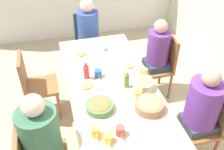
# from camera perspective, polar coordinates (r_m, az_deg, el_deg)

# --- Properties ---
(ground_plane) EXTENTS (6.15, 6.15, 0.00)m
(ground_plane) POSITION_cam_1_polar(r_m,az_deg,el_deg) (3.27, -0.00, -12.26)
(ground_plane) COLOR tan
(dining_table) EXTENTS (2.19, 0.93, 0.72)m
(dining_table) POSITION_cam_1_polar(r_m,az_deg,el_deg) (2.81, -0.00, -3.59)
(dining_table) COLOR beige
(dining_table) RESTS_ON ground_plane
(chair_0) EXTENTS (0.40, 0.40, 0.90)m
(chair_0) POSITION_cam_1_polar(r_m,az_deg,el_deg) (3.28, -16.99, -1.71)
(chair_0) COLOR #946139
(chair_0) RESTS_ON ground_plane
(chair_1) EXTENTS (0.40, 0.40, 0.90)m
(chair_1) POSITION_cam_1_polar(r_m,az_deg,el_deg) (3.55, 11.01, 2.66)
(chair_1) COLOR olive
(chair_1) RESTS_ON ground_plane
(person_1) EXTENTS (0.30, 0.30, 1.15)m
(person_1) POSITION_cam_1_polar(r_m,az_deg,el_deg) (3.42, 9.94, 4.86)
(person_1) COLOR #343746
(person_1) RESTS_ON ground_plane
(chair_2) EXTENTS (0.40, 0.40, 0.90)m
(chair_2) POSITION_cam_1_polar(r_m,az_deg,el_deg) (4.08, -5.38, 8.13)
(chair_2) COLOR #372F4E
(chair_2) RESTS_ON ground_plane
(person_2) EXTENTS (0.31, 0.31, 1.18)m
(person_2) POSITION_cam_1_polar(r_m,az_deg,el_deg) (3.90, -5.30, 10.09)
(person_2) COLOR #37294B
(person_2) RESTS_ON ground_plane
(chair_3) EXTENTS (0.40, 0.40, 0.90)m
(chair_3) POSITION_cam_1_polar(r_m,az_deg,el_deg) (2.85, 19.97, -9.65)
(chair_3) COLOR #8F5E31
(chair_3) RESTS_ON ground_plane
(person_3) EXTENTS (0.33, 0.33, 1.19)m
(person_3) POSITION_cam_1_polar(r_m,az_deg,el_deg) (2.66, 19.26, -7.05)
(person_3) COLOR #45383C
(person_3) RESTS_ON ground_plane
(person_4) EXTENTS (0.33, 0.33, 1.23)m
(person_4) POSITION_cam_1_polar(r_m,az_deg,el_deg) (2.31, -15.23, -13.59)
(person_4) COLOR #3B3E38
(person_4) RESTS_ON ground_plane
(plate_0) EXTENTS (0.21, 0.21, 0.04)m
(plate_0) POSITION_cam_1_polar(r_m,az_deg,el_deg) (3.03, 3.80, 1.91)
(plate_0) COLOR white
(plate_0) RESTS_ON dining_table
(plate_1) EXTENTS (0.24, 0.24, 0.04)m
(plate_1) POSITION_cam_1_polar(r_m,az_deg,el_deg) (2.75, -5.70, -2.47)
(plate_1) COLOR silver
(plate_1) RESTS_ON dining_table
(plate_2) EXTENTS (0.25, 0.25, 0.04)m
(plate_2) POSITION_cam_1_polar(r_m,az_deg,el_deg) (3.27, -6.72, 4.64)
(plate_2) COLOR white
(plate_2) RESTS_ON dining_table
(bowl_0) EXTENTS (0.27, 0.27, 0.09)m
(bowl_0) POSITION_cam_1_polar(r_m,az_deg,el_deg) (2.47, -2.77, -6.91)
(bowl_0) COLOR #517A49
(bowl_0) RESTS_ON dining_table
(bowl_1) EXTENTS (0.22, 0.22, 0.11)m
(bowl_1) POSITION_cam_1_polar(r_m,az_deg,el_deg) (2.72, 6.98, -1.96)
(bowl_1) COLOR beige
(bowl_1) RESTS_ON dining_table
(bowl_2) EXTENTS (0.28, 0.28, 0.11)m
(bowl_2) POSITION_cam_1_polar(r_m,az_deg,el_deg) (2.49, 8.31, -6.63)
(bowl_2) COLOR #986D4C
(bowl_2) RESTS_ON dining_table
(cup_0) EXTENTS (0.12, 0.08, 0.09)m
(cup_0) POSITION_cam_1_polar(r_m,az_deg,el_deg) (2.87, -3.13, 0.37)
(cup_0) COLOR #285CA2
(cup_0) RESTS_ON dining_table
(cup_1) EXTENTS (0.12, 0.08, 0.10)m
(cup_1) POSITION_cam_1_polar(r_m,az_deg,el_deg) (2.25, -3.72, -12.52)
(cup_1) COLOR #EABE4F
(cup_1) RESTS_ON dining_table
(cup_2) EXTENTS (0.12, 0.08, 0.09)m
(cup_2) POSITION_cam_1_polar(r_m,az_deg,el_deg) (3.35, -2.12, 6.33)
(cup_2) COLOR white
(cup_2) RESTS_ON dining_table
(cup_3) EXTENTS (0.12, 0.08, 0.09)m
(cup_3) POSITION_cam_1_polar(r_m,az_deg,el_deg) (2.26, 1.83, -12.34)
(cup_3) COLOR #C74C45
(cup_3) RESTS_ON dining_table
(cup_4) EXTENTS (0.12, 0.09, 0.07)m
(cup_4) POSITION_cam_1_polar(r_m,az_deg,el_deg) (2.93, 7.11, 0.73)
(cup_4) COLOR gold
(cup_4) RESTS_ON dining_table
(cup_5) EXTENTS (0.11, 0.08, 0.07)m
(cup_5) POSITION_cam_1_polar(r_m,az_deg,el_deg) (2.22, -0.86, -13.96)
(cup_5) COLOR yellow
(cup_5) RESTS_ON dining_table
(cup_6) EXTENTS (0.12, 0.09, 0.07)m
(cup_6) POSITION_cam_1_polar(r_m,az_deg,el_deg) (2.63, 5.84, -4.14)
(cup_6) COLOR #DCC04B
(cup_6) RESTS_ON dining_table
(bottle_0) EXTENTS (0.06, 0.06, 0.20)m
(bottle_0) POSITION_cam_1_polar(r_m,az_deg,el_deg) (2.82, -5.76, 0.78)
(bottle_0) COLOR red
(bottle_0) RESTS_ON dining_table
(bottle_1) EXTENTS (0.05, 0.05, 0.20)m
(bottle_1) POSITION_cam_1_polar(r_m,az_deg,el_deg) (2.70, 3.27, -1.05)
(bottle_1) COLOR #4F7D2E
(bottle_1) RESTS_ON dining_table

